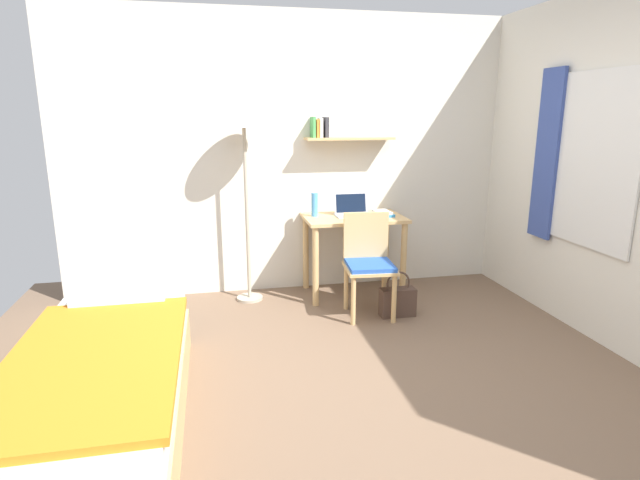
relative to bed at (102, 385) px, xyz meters
The scene contains 10 objects.
ground_plane 1.48m from the bed, ahead, with size 5.28×5.28×0.00m, color brown.
wall_back 2.78m from the bed, 55.30° to the left, with size 4.40×0.27×2.60m.
bed is the anchor object (origin of this frame).
desk 2.65m from the bed, 42.89° to the left, with size 0.92×0.59×0.76m.
desk_chair 2.31m from the bed, 33.58° to the left, with size 0.44×0.45×0.87m.
standing_lamp 2.46m from the bed, 62.76° to the left, with size 0.43×0.43×1.80m.
laptop 2.71m from the bed, 43.67° to the left, with size 0.33×0.22×0.21m.
water_bottle 2.51m from the bed, 49.91° to the left, with size 0.06×0.06×0.22m, color #4C99DB.
book_stack 2.87m from the bed, 38.72° to the left, with size 0.17×0.23×0.04m.
handbag 2.44m from the bed, 28.35° to the left, with size 0.30×0.13×0.40m.
Camera 1 is at (-0.80, -2.82, 1.70)m, focal length 28.78 mm.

